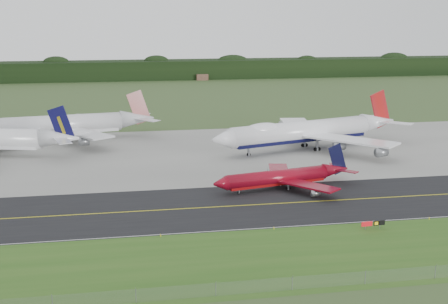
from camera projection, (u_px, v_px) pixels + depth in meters
ground at (258, 199)px, 143.78m from camera, size 600.00×600.00×0.00m
grass_verge at (304, 256)px, 110.18m from camera, size 400.00×30.00×0.01m
taxiway at (262, 204)px, 139.94m from camera, size 400.00×32.00×0.02m
apron at (219, 152)px, 192.74m from camera, size 400.00×78.00×0.01m
taxiway_centreline at (262, 204)px, 139.94m from camera, size 400.00×0.40×0.00m
taxiway_edge_line at (280, 227)px, 125.06m from camera, size 400.00×0.25×0.00m
perimeter_fence at (329, 280)px, 97.46m from camera, size 320.00×0.10×320.00m
horizon_treeline at (160, 71)px, 405.40m from camera, size 700.00×25.00×12.00m
jet_ba_747 at (307, 131)px, 195.44m from camera, size 67.09×54.26×17.23m
jet_red_737 at (284, 177)px, 152.61m from camera, size 36.77×29.49×10.00m
jet_star_tail at (65, 125)px, 209.33m from camera, size 61.28×50.81×16.17m
taxiway_sign at (373, 224)px, 123.63m from camera, size 5.02×0.46×1.67m
edge_marker_left at (161, 235)px, 119.80m from camera, size 0.16×0.16×0.50m
edge_marker_center at (274, 228)px, 123.77m from camera, size 0.16×0.16×0.50m
edge_marker_right at (429, 218)px, 129.66m from camera, size 0.16×0.16×0.50m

